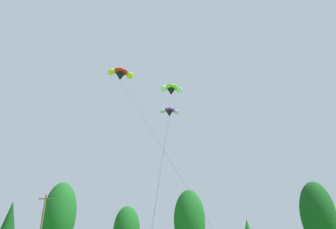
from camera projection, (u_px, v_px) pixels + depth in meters
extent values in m
cone|color=#0F3D14|center=(8.00, 226.00, 55.02)|extent=(4.13, 4.13, 8.52)
ellipsoid|color=#19561E|center=(59.00, 215.00, 53.18)|extent=(5.69, 5.69, 11.31)
ellipsoid|color=#19561E|center=(189.00, 220.00, 50.93)|extent=(5.23, 5.23, 9.98)
ellipsoid|color=#144719|center=(318.00, 215.00, 50.21)|extent=(5.55, 5.55, 10.89)
cube|color=brown|center=(46.00, 199.00, 46.45)|extent=(2.20, 0.14, 0.14)
ellipsoid|color=purple|center=(169.00, 110.00, 45.45)|extent=(1.77, 1.29, 0.76)
ellipsoid|color=silver|center=(176.00, 112.00, 45.46)|extent=(1.06, 0.99, 0.92)
ellipsoid|color=silver|center=(163.00, 111.00, 45.20)|extent=(0.91, 0.98, 0.92)
cone|color=black|center=(169.00, 114.00, 45.27)|extent=(1.06, 1.06, 0.78)
cylinder|color=black|center=(162.00, 167.00, 33.80)|extent=(1.16, 16.04, 19.42)
ellipsoid|color=red|center=(121.00, 72.00, 42.70)|extent=(2.47, 2.15, 0.89)
ellipsoid|color=yellow|center=(130.00, 76.00, 42.97)|extent=(1.51, 1.54, 1.10)
ellipsoid|color=yellow|center=(111.00, 72.00, 42.12)|extent=(1.43, 1.46, 1.10)
cone|color=black|center=(120.00, 77.00, 42.48)|extent=(1.53, 1.53, 1.00)
cylinder|color=black|center=(158.00, 142.00, 31.48)|extent=(11.88, 12.78, 22.83)
ellipsoid|color=#93D633|center=(171.00, 87.00, 45.00)|extent=(2.13, 1.80, 0.94)
ellipsoid|color=white|center=(179.00, 90.00, 45.04)|extent=(1.31, 1.39, 1.10)
ellipsoid|color=white|center=(163.00, 89.00, 44.68)|extent=(1.12, 1.38, 1.10)
cone|color=black|center=(171.00, 92.00, 44.82)|extent=(1.25, 1.25, 0.90)
cylinder|color=black|center=(163.00, 152.00, 33.56)|extent=(1.50, 14.30, 22.09)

